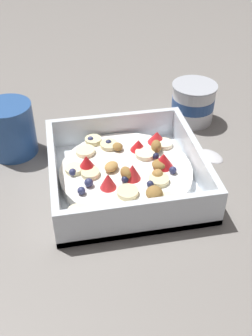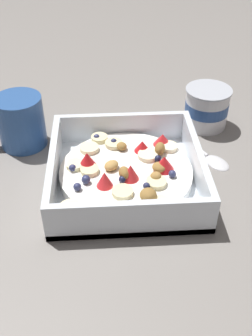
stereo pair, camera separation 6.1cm
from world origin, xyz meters
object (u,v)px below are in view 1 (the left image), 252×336
at_px(fruit_bowl, 126,173).
at_px(yogurt_cup, 193,103).
at_px(spoon, 199,147).
at_px(coffee_mug, 9,129).

relative_size(fruit_bowl, yogurt_cup, 2.73).
bearing_deg(spoon, yogurt_cup, 79.92).
height_order(fruit_bowl, coffee_mug, coffee_mug).
bearing_deg(spoon, coffee_mug, 170.09).
bearing_deg(fruit_bowl, coffee_mug, 145.61).
relative_size(yogurt_cup, coffee_mug, 0.76).
bearing_deg(spoon, fruit_bowl, -155.45).
relative_size(fruit_bowl, coffee_mug, 2.07).
bearing_deg(fruit_bowl, spoon, 24.55).
height_order(yogurt_cup, coffee_mug, coffee_mug).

